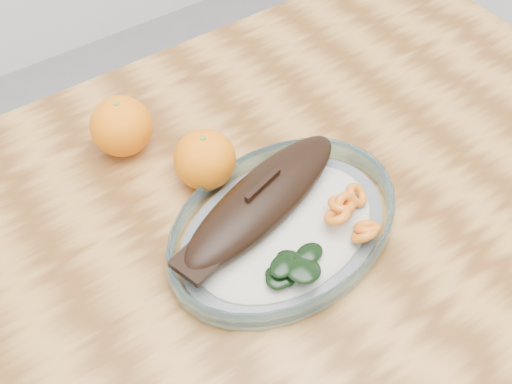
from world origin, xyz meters
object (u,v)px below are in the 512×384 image
at_px(plated_meal, 283,223).
at_px(orange_right, 205,159).
at_px(orange_left, 121,126).
at_px(dining_table, 259,290).

xyz_separation_m(plated_meal, orange_right, (-0.03, 0.13, 0.02)).
bearing_deg(plated_meal, orange_left, 102.62).
distance_m(dining_table, orange_right, 0.19).
relative_size(plated_meal, orange_left, 7.65).
relative_size(dining_table, plated_meal, 1.89).
distance_m(plated_meal, orange_right, 0.13).
bearing_deg(dining_table, orange_right, 88.55).
distance_m(plated_meal, orange_left, 0.26).
bearing_deg(orange_right, dining_table, -91.45).
bearing_deg(dining_table, plated_meal, 0.98).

